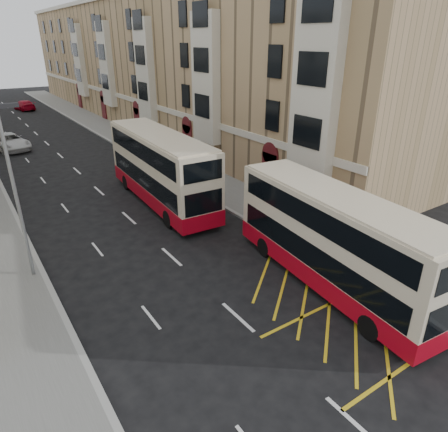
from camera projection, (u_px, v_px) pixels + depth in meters
ground at (307, 380)px, 13.49m from camera, size 200.00×200.00×0.00m
pavement_right at (152, 152)px, 40.27m from camera, size 4.00×120.00×0.15m
kerb_right at (133, 155)px, 39.25m from camera, size 0.25×120.00×0.15m
road_markings at (38, 135)px, 47.59m from camera, size 10.00×110.00×0.01m
terrace_right at (147, 63)px, 52.39m from camera, size 10.75×79.00×15.25m
guard_railing at (316, 243)px, 20.68m from camera, size 0.06×6.56×1.01m
street_lamp_near at (15, 186)px, 17.46m from camera, size 0.93×0.18×8.00m
double_decker_front at (333, 240)px, 17.85m from camera, size 3.71×11.53×4.52m
double_decker_rear at (161, 169)px, 27.00m from camera, size 3.40×12.38×4.89m
pedestrian_near at (429, 271)px, 17.91m from camera, size 0.72×0.57×1.72m
pedestrian_mid at (378, 252)px, 19.31m from camera, size 1.14×1.02×1.92m
pedestrian_far at (325, 224)px, 22.15m from camera, size 1.13×0.49×1.92m
white_van at (9, 142)px, 40.92m from camera, size 3.86×6.31×1.63m
car_red at (24, 105)px, 63.69m from camera, size 2.95×5.52×1.52m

